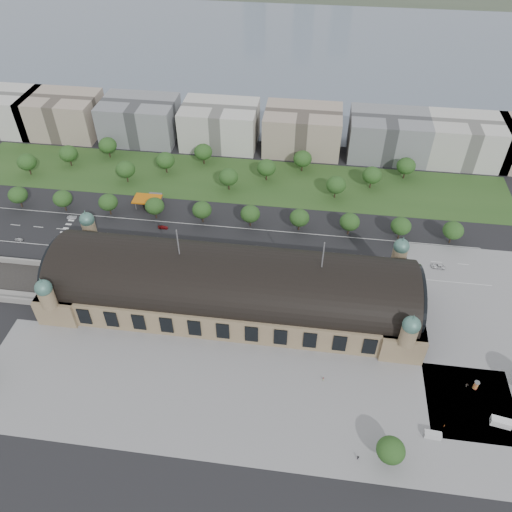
# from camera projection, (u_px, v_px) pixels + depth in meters

# --- Properties ---
(ground) EXTENTS (900.00, 900.00, 0.00)m
(ground) POSITION_uv_depth(u_px,v_px,m) (232.00, 304.00, 208.35)
(ground) COLOR black
(ground) RESTS_ON ground
(station) EXTENTS (150.00, 48.40, 44.30)m
(station) POSITION_uv_depth(u_px,v_px,m) (232.00, 286.00, 201.50)
(station) COLOR #8F7E59
(station) RESTS_ON ground
(plaza_south) EXTENTS (190.00, 48.00, 0.12)m
(plaza_south) POSITION_uv_depth(u_px,v_px,m) (239.00, 398.00, 174.84)
(plaza_south) COLOR gray
(plaza_south) RESTS_ON ground
(plaza_east) EXTENTS (56.00, 100.00, 0.12)m
(plaza_east) POSITION_uv_depth(u_px,v_px,m) (488.00, 329.00, 198.10)
(plaza_east) COLOR gray
(plaza_east) RESTS_ON ground
(road_slab) EXTENTS (260.00, 26.00, 0.10)m
(road_slab) POSITION_uv_depth(u_px,v_px,m) (205.00, 242.00, 238.42)
(road_slab) COLOR black
(road_slab) RESTS_ON ground
(grass_belt) EXTENTS (300.00, 45.00, 0.10)m
(grass_belt) POSITION_uv_depth(u_px,v_px,m) (234.00, 180.00, 278.56)
(grass_belt) COLOR #2B4E1F
(grass_belt) RESTS_ON ground
(petrol_station) EXTENTS (14.00, 13.00, 5.05)m
(petrol_station) POSITION_uv_depth(u_px,v_px,m) (151.00, 198.00, 259.98)
(petrol_station) COLOR #C3640B
(petrol_station) RESTS_ON ground
(lake) EXTENTS (700.00, 320.00, 0.08)m
(lake) POSITION_uv_depth(u_px,v_px,m) (291.00, 51.00, 428.54)
(lake) COLOR slate
(lake) RESTS_ON ground
(office_0) EXTENTS (45.00, 32.00, 24.00)m
(office_0) POSITION_uv_depth(u_px,v_px,m) (3.00, 111.00, 315.54)
(office_0) COLOR beige
(office_0) RESTS_ON ground
(office_1) EXTENTS (45.00, 32.00, 24.00)m
(office_1) POSITION_uv_depth(u_px,v_px,m) (63.00, 115.00, 311.56)
(office_1) COLOR tan
(office_1) RESTS_ON ground
(office_2) EXTENTS (45.00, 32.00, 24.00)m
(office_2) POSITION_uv_depth(u_px,v_px,m) (140.00, 120.00, 306.58)
(office_2) COLOR gray
(office_2) RESTS_ON ground
(office_3) EXTENTS (45.00, 32.00, 24.00)m
(office_3) POSITION_uv_depth(u_px,v_px,m) (220.00, 125.00, 301.61)
(office_3) COLOR beige
(office_3) RESTS_ON ground
(office_4) EXTENTS (45.00, 32.00, 24.00)m
(office_4) POSITION_uv_depth(u_px,v_px,m) (302.00, 130.00, 296.64)
(office_4) COLOR tan
(office_4) RESTS_ON ground
(office_5) EXTENTS (45.00, 32.00, 24.00)m
(office_5) POSITION_uv_depth(u_px,v_px,m) (388.00, 136.00, 291.66)
(office_5) COLOR gray
(office_5) RESTS_ON ground
(office_6) EXTENTS (45.00, 32.00, 24.00)m
(office_6) POSITION_uv_depth(u_px,v_px,m) (467.00, 141.00, 287.19)
(office_6) COLOR beige
(office_6) RESTS_ON ground
(tree_row_0) EXTENTS (9.60, 9.60, 11.52)m
(tree_row_0) POSITION_uv_depth(u_px,v_px,m) (18.00, 195.00, 254.50)
(tree_row_0) COLOR #2D2116
(tree_row_0) RESTS_ON ground
(tree_row_1) EXTENTS (9.60, 9.60, 11.52)m
(tree_row_1) POSITION_uv_depth(u_px,v_px,m) (63.00, 199.00, 252.11)
(tree_row_1) COLOR #2D2116
(tree_row_1) RESTS_ON ground
(tree_row_2) EXTENTS (9.60, 9.60, 11.52)m
(tree_row_2) POSITION_uv_depth(u_px,v_px,m) (108.00, 202.00, 249.72)
(tree_row_2) COLOR #2D2116
(tree_row_2) RESTS_ON ground
(tree_row_3) EXTENTS (9.60, 9.60, 11.52)m
(tree_row_3) POSITION_uv_depth(u_px,v_px,m) (155.00, 206.00, 247.34)
(tree_row_3) COLOR #2D2116
(tree_row_3) RESTS_ON ground
(tree_row_4) EXTENTS (9.60, 9.60, 11.52)m
(tree_row_4) POSITION_uv_depth(u_px,v_px,m) (202.00, 210.00, 244.95)
(tree_row_4) COLOR #2D2116
(tree_row_4) RESTS_ON ground
(tree_row_5) EXTENTS (9.60, 9.60, 11.52)m
(tree_row_5) POSITION_uv_depth(u_px,v_px,m) (250.00, 214.00, 242.56)
(tree_row_5) COLOR #2D2116
(tree_row_5) RESTS_ON ground
(tree_row_6) EXTENTS (9.60, 9.60, 11.52)m
(tree_row_6) POSITION_uv_depth(u_px,v_px,m) (299.00, 218.00, 240.17)
(tree_row_6) COLOR #2D2116
(tree_row_6) RESTS_ON ground
(tree_row_7) EXTENTS (9.60, 9.60, 11.52)m
(tree_row_7) POSITION_uv_depth(u_px,v_px,m) (350.00, 222.00, 237.79)
(tree_row_7) COLOR #2D2116
(tree_row_7) RESTS_ON ground
(tree_row_8) EXTENTS (9.60, 9.60, 11.52)m
(tree_row_8) POSITION_uv_depth(u_px,v_px,m) (401.00, 226.00, 235.40)
(tree_row_8) COLOR #2D2116
(tree_row_8) RESTS_ON ground
(tree_row_9) EXTENTS (9.60, 9.60, 11.52)m
(tree_row_9) POSITION_uv_depth(u_px,v_px,m) (453.00, 230.00, 233.01)
(tree_row_9) COLOR #2D2116
(tree_row_9) RESTS_ON ground
(tree_belt_0) EXTENTS (10.40, 10.40, 12.48)m
(tree_belt_0) POSITION_uv_depth(u_px,v_px,m) (27.00, 162.00, 277.25)
(tree_belt_0) COLOR #2D2116
(tree_belt_0) RESTS_ON ground
(tree_belt_1) EXTENTS (10.40, 10.40, 12.48)m
(tree_belt_1) POSITION_uv_depth(u_px,v_px,m) (68.00, 153.00, 284.22)
(tree_belt_1) COLOR #2D2116
(tree_belt_1) RESTS_ON ground
(tree_belt_2) EXTENTS (10.40, 10.40, 12.48)m
(tree_belt_2) POSITION_uv_depth(u_px,v_px,m) (108.00, 145.00, 291.20)
(tree_belt_2) COLOR #2D2116
(tree_belt_2) RESTS_ON ground
(tree_belt_3) EXTENTS (10.40, 10.40, 12.48)m
(tree_belt_3) POSITION_uv_depth(u_px,v_px,m) (126.00, 169.00, 271.58)
(tree_belt_3) COLOR #2D2116
(tree_belt_3) RESTS_ON ground
(tree_belt_4) EXTENTS (10.40, 10.40, 12.48)m
(tree_belt_4) POSITION_uv_depth(u_px,v_px,m) (165.00, 160.00, 278.55)
(tree_belt_4) COLOR #2D2116
(tree_belt_4) RESTS_ON ground
(tree_belt_5) EXTENTS (10.40, 10.40, 12.48)m
(tree_belt_5) POSITION_uv_depth(u_px,v_px,m) (203.00, 152.00, 285.53)
(tree_belt_5) COLOR #2D2116
(tree_belt_5) RESTS_ON ground
(tree_belt_6) EXTENTS (10.40, 10.40, 12.48)m
(tree_belt_6) POSITION_uv_depth(u_px,v_px,m) (229.00, 177.00, 265.91)
(tree_belt_6) COLOR #2D2116
(tree_belt_6) RESTS_ON ground
(tree_belt_7) EXTENTS (10.40, 10.40, 12.48)m
(tree_belt_7) POSITION_uv_depth(u_px,v_px,m) (266.00, 168.00, 272.88)
(tree_belt_7) COLOR #2D2116
(tree_belt_7) RESTS_ON ground
(tree_belt_8) EXTENTS (10.40, 10.40, 12.48)m
(tree_belt_8) POSITION_uv_depth(u_px,v_px,m) (303.00, 159.00, 279.86)
(tree_belt_8) COLOR #2D2116
(tree_belt_8) RESTS_ON ground
(tree_belt_9) EXTENTS (10.40, 10.40, 12.48)m
(tree_belt_9) POSITION_uv_depth(u_px,v_px,m) (336.00, 185.00, 260.24)
(tree_belt_9) COLOR #2D2116
(tree_belt_9) RESTS_ON ground
(tree_belt_10) EXTENTS (10.40, 10.40, 12.48)m
(tree_belt_10) POSITION_uv_depth(u_px,v_px,m) (372.00, 175.00, 267.21)
(tree_belt_10) COLOR #2D2116
(tree_belt_10) RESTS_ON ground
(tree_belt_11) EXTENTS (10.40, 10.40, 12.48)m
(tree_belt_11) POSITION_uv_depth(u_px,v_px,m) (406.00, 166.00, 274.19)
(tree_belt_11) COLOR #2D2116
(tree_belt_11) RESTS_ON ground
(tree_plaza_s) EXTENTS (9.00, 9.00, 10.64)m
(tree_plaza_s) POSITION_uv_depth(u_px,v_px,m) (391.00, 450.00, 153.51)
(tree_plaza_s) COLOR #2D2116
(tree_plaza_s) RESTS_ON ground
(traffic_car_0) EXTENTS (4.26, 2.16, 1.39)m
(traffic_car_0) POSITION_uv_depth(u_px,v_px,m) (19.00, 239.00, 238.64)
(traffic_car_0) COLOR #BABABC
(traffic_car_0) RESTS_ON ground
(traffic_car_1) EXTENTS (4.69, 2.18, 1.49)m
(traffic_car_1) POSITION_uv_depth(u_px,v_px,m) (72.00, 217.00, 251.42)
(traffic_car_1) COLOR #9B9DA3
(traffic_car_1) RESTS_ON ground
(traffic_car_2) EXTENTS (5.60, 2.59, 1.56)m
(traffic_car_2) POSITION_uv_depth(u_px,v_px,m) (138.00, 243.00, 236.57)
(traffic_car_2) COLOR black
(traffic_car_2) RESTS_ON ground
(traffic_car_3) EXTENTS (4.83, 2.05, 1.39)m
(traffic_car_3) POSITION_uv_depth(u_px,v_px,m) (163.00, 227.00, 245.56)
(traffic_car_3) COLOR maroon
(traffic_car_3) RESTS_ON ground
(traffic_car_4) EXTENTS (4.85, 2.00, 1.64)m
(traffic_car_4) POSITION_uv_depth(u_px,v_px,m) (221.00, 245.00, 235.49)
(traffic_car_4) COLOR #172241
(traffic_car_4) RESTS_ON ground
(traffic_car_6) EXTENTS (5.99, 2.99, 1.63)m
(traffic_car_6) POSITION_uv_depth(u_px,v_px,m) (438.00, 266.00, 224.33)
(traffic_car_6) COLOR silver
(traffic_car_6) RESTS_ON ground
(parked_car_0) EXTENTS (4.70, 3.43, 1.48)m
(parked_car_0) POSITION_uv_depth(u_px,v_px,m) (80.00, 248.00, 233.99)
(parked_car_0) COLOR black
(parked_car_0) RESTS_ON ground
(parked_car_1) EXTENTS (5.10, 3.91, 1.29)m
(parked_car_1) POSITION_uv_depth(u_px,v_px,m) (108.00, 250.00, 232.67)
(parked_car_1) COLOR maroon
(parked_car_1) RESTS_ON ground
(parked_car_2) EXTENTS (4.91, 4.18, 1.35)m
(parked_car_2) POSITION_uv_depth(u_px,v_px,m) (135.00, 255.00, 230.27)
(parked_car_2) COLOR #1F1C4F
(parked_car_2) RESTS_ON ground
(parked_car_3) EXTENTS (4.42, 3.75, 1.43)m
(parked_car_3) POSITION_uv_depth(u_px,v_px,m) (141.00, 257.00, 229.09)
(parked_car_3) COLOR #505356
(parked_car_3) RESTS_ON ground
(parked_car_4) EXTENTS (4.65, 4.12, 1.53)m
(parked_car_4) POSITION_uv_depth(u_px,v_px,m) (132.00, 252.00, 231.46)
(parked_car_4) COLOR silver
(parked_car_4) RESTS_ON ground
(parked_car_5) EXTENTS (5.72, 4.89, 1.46)m
(parked_car_5) POSITION_uv_depth(u_px,v_px,m) (201.00, 265.00, 225.17)
(parked_car_5) COLOR gray
(parked_car_5) RESTS_ON ground
(parked_car_6) EXTENTS (4.85, 3.75, 1.31)m
(parked_car_6) POSITION_uv_depth(u_px,v_px,m) (201.00, 265.00, 225.22)
(parked_car_6) COLOR black
(parked_car_6) RESTS_ON ground
(bus_west) EXTENTS (12.75, 3.03, 3.55)m
(bus_west) POSITION_uv_depth(u_px,v_px,m) (229.00, 253.00, 229.49)
(bus_west) COLOR red
(bus_west) RESTS_ON ground
(bus_mid) EXTENTS (10.70, 2.50, 2.98)m
(bus_mid) POSITION_uv_depth(u_px,v_px,m) (239.00, 254.00, 229.77)
(bus_mid) COLOR beige
(bus_mid) RESTS_ON ground
(bus_east) EXTENTS (13.64, 4.01, 3.75)m
(bus_east) POSITION_uv_depth(u_px,v_px,m) (296.00, 260.00, 226.03)
(bus_east) COLOR #BAB4AC
(bus_east) RESTS_ON ground
(van_east) EXTENTS (7.06, 3.85, 2.90)m
(van_east) POSITION_uv_depth(u_px,v_px,m) (500.00, 422.00, 166.45)
(van_east) COLOR white
(van_east) RESTS_ON ground
(van_south) EXTENTS (5.60, 2.56, 2.36)m
(van_south) POSITION_uv_depth(u_px,v_px,m) (432.00, 435.00, 163.36)
(van_south) COLOR #BCBCBE
(van_south) RESTS_ON ground
(advertising_column) EXTENTS (1.91, 1.91, 3.63)m
(advertising_column) POSITION_uv_depth(u_px,v_px,m) (476.00, 385.00, 176.64)
(advertising_column) COLOR #C34730
(advertising_column) RESTS_ON ground
(pedestrian_0) EXTENTS (0.85, 0.62, 1.56)m
(pedestrian_0) POSITION_uv_depth(u_px,v_px,m) (323.00, 379.00, 179.86)
(pedestrian_0) COLOR gray
(pedestrian_0) RESTS_ON ground
(pedestrian_1) EXTENTS (0.69, 0.75, 1.71)m
(pedestrian_1) POSITION_uv_depth(u_px,v_px,m) (444.00, 426.00, 166.05)
(pedestrian_1) COLOR gray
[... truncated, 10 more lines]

